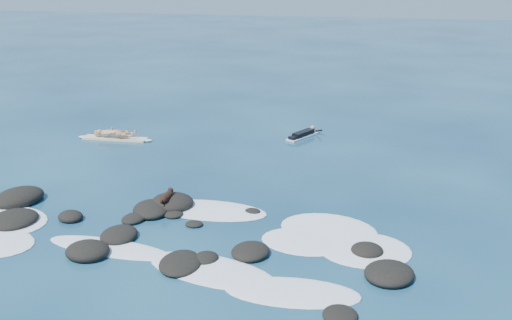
# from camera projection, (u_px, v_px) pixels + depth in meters

# --- Properties ---
(ground) EXTENTS (160.00, 160.00, 0.00)m
(ground) POSITION_uv_depth(u_px,v_px,m) (175.00, 224.00, 17.45)
(ground) COLOR #0A2642
(ground) RESTS_ON ground
(reef_rocks) EXTENTS (14.75, 7.47, 0.60)m
(reef_rocks) POSITION_uv_depth(u_px,v_px,m) (81.00, 228.00, 16.91)
(reef_rocks) COLOR black
(reef_rocks) RESTS_ON ground
(breaking_foam) EXTENTS (14.32, 6.41, 0.12)m
(breaking_foam) POSITION_uv_depth(u_px,v_px,m) (167.00, 241.00, 16.36)
(breaking_foam) COLOR white
(breaking_foam) RESTS_ON ground
(standing_surfer_rig) EXTENTS (3.58, 0.80, 2.04)m
(standing_surfer_rig) POSITION_uv_depth(u_px,v_px,m) (114.00, 123.00, 25.82)
(standing_surfer_rig) COLOR beige
(standing_surfer_rig) RESTS_ON ground
(paddling_surfer_rig) EXTENTS (1.50, 2.21, 0.40)m
(paddling_surfer_rig) POSITION_uv_depth(u_px,v_px,m) (304.00, 134.00, 26.44)
(paddling_surfer_rig) COLOR white
(paddling_surfer_rig) RESTS_ON ground
(dog) EXTENTS (0.26, 1.02, 0.65)m
(dog) POSITION_uv_depth(u_px,v_px,m) (167.00, 197.00, 18.42)
(dog) COLOR black
(dog) RESTS_ON ground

